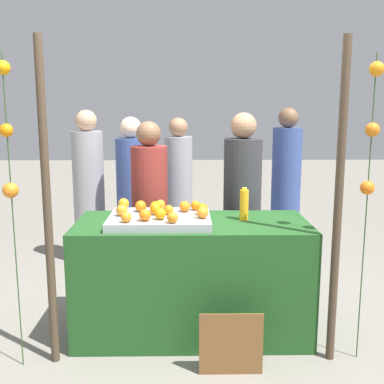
% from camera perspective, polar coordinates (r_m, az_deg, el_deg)
% --- Properties ---
extents(ground_plane, '(24.00, 24.00, 0.00)m').
position_cam_1_polar(ground_plane, '(3.85, 0.04, -16.47)').
color(ground_plane, gray).
extents(stall_counter, '(1.75, 0.77, 0.88)m').
position_cam_1_polar(stall_counter, '(3.67, 0.04, -10.32)').
color(stall_counter, '#1E4C1E').
rests_on(stall_counter, ground_plane).
extents(orange_tray, '(0.75, 0.57, 0.06)m').
position_cam_1_polar(orange_tray, '(3.49, -3.94, -3.33)').
color(orange_tray, '#9EA0A5').
rests_on(orange_tray, stall_counter).
extents(orange_0, '(0.07, 0.07, 0.07)m').
position_cam_1_polar(orange_0, '(3.50, -2.88, -2.16)').
color(orange_0, orange).
rests_on(orange_0, orange_tray).
extents(orange_1, '(0.08, 0.08, 0.08)m').
position_cam_1_polar(orange_1, '(3.35, -3.87, -2.66)').
color(orange_1, orange).
rests_on(orange_1, orange_tray).
extents(orange_2, '(0.09, 0.09, 0.09)m').
position_cam_1_polar(orange_2, '(3.61, -6.26, -1.73)').
color(orange_2, orange).
rests_on(orange_2, orange_tray).
extents(orange_3, '(0.09, 0.09, 0.09)m').
position_cam_1_polar(orange_3, '(3.48, 1.23, -2.10)').
color(orange_3, orange).
rests_on(orange_3, orange_tray).
extents(orange_4, '(0.08, 0.08, 0.08)m').
position_cam_1_polar(orange_4, '(3.38, 1.31, -2.52)').
color(orange_4, orange).
rests_on(orange_4, orange_tray).
extents(orange_5, '(0.08, 0.08, 0.08)m').
position_cam_1_polar(orange_5, '(3.49, -8.54, -2.22)').
color(orange_5, orange).
rests_on(orange_5, orange_tray).
extents(orange_6, '(0.08, 0.08, 0.08)m').
position_cam_1_polar(orange_6, '(3.59, -0.89, -1.77)').
color(orange_6, orange).
rests_on(orange_6, orange_tray).
extents(orange_7, '(0.08, 0.08, 0.08)m').
position_cam_1_polar(orange_7, '(3.59, -4.47, -1.79)').
color(orange_7, orange).
rests_on(orange_7, orange_tray).
extents(orange_8, '(0.08, 0.08, 0.08)m').
position_cam_1_polar(orange_8, '(3.25, -2.38, -3.12)').
color(orange_8, orange).
rests_on(orange_8, orange_tray).
extents(orange_9, '(0.08, 0.08, 0.08)m').
position_cam_1_polar(orange_9, '(3.68, -3.87, -1.53)').
color(orange_9, orange).
rests_on(orange_9, orange_tray).
extents(orange_10, '(0.08, 0.08, 0.08)m').
position_cam_1_polar(orange_10, '(3.32, -5.75, -2.81)').
color(orange_10, orange).
rests_on(orange_10, orange_tray).
extents(orange_11, '(0.08, 0.08, 0.08)m').
position_cam_1_polar(orange_11, '(3.29, -8.02, -3.02)').
color(orange_11, orange).
rests_on(orange_11, orange_tray).
extents(orange_12, '(0.09, 0.09, 0.09)m').
position_cam_1_polar(orange_12, '(3.72, -8.32, -1.40)').
color(orange_12, orange).
rests_on(orange_12, orange_tray).
extents(orange_13, '(0.08, 0.08, 0.08)m').
position_cam_1_polar(orange_13, '(3.50, -4.48, -2.09)').
color(orange_13, orange).
rests_on(orange_13, orange_tray).
extents(orange_14, '(0.07, 0.07, 0.07)m').
position_cam_1_polar(orange_14, '(3.64, 0.43, -1.65)').
color(orange_14, orange).
rests_on(orange_14, orange_tray).
extents(juice_bottle, '(0.07, 0.07, 0.25)m').
position_cam_1_polar(juice_bottle, '(3.59, 6.35, -1.53)').
color(juice_bottle, '#FAA719').
rests_on(juice_bottle, stall_counter).
extents(chalkboard_sign, '(0.42, 0.03, 0.43)m').
position_cam_1_polar(chalkboard_sign, '(3.23, 4.76, -17.99)').
color(chalkboard_sign, brown).
rests_on(chalkboard_sign, ground_plane).
extents(vendor_left, '(0.32, 0.32, 1.61)m').
position_cam_1_polar(vendor_left, '(4.24, -5.14, -3.14)').
color(vendor_left, maroon).
rests_on(vendor_left, ground_plane).
extents(vendor_right, '(0.34, 0.34, 1.69)m').
position_cam_1_polar(vendor_right, '(4.25, 6.08, -2.63)').
color(vendor_right, '#333338').
rests_on(vendor_right, ground_plane).
extents(crowd_person_0, '(0.32, 0.32, 1.61)m').
position_cam_1_polar(crowd_person_0, '(5.51, -1.64, 0.04)').
color(crowd_person_0, '#99999E').
rests_on(crowd_person_0, ground_plane).
extents(crowd_person_1, '(0.34, 0.34, 1.70)m').
position_cam_1_polar(crowd_person_1, '(5.32, -12.41, -0.11)').
color(crowd_person_1, '#99999E').
rests_on(crowd_person_1, ground_plane).
extents(crowd_person_2, '(0.33, 0.33, 1.63)m').
position_cam_1_polar(crowd_person_2, '(4.99, 5.91, -1.00)').
color(crowd_person_2, '#384C8C').
rests_on(crowd_person_2, ground_plane).
extents(crowd_person_3, '(0.35, 0.35, 1.72)m').
position_cam_1_polar(crowd_person_3, '(5.72, 11.34, 0.75)').
color(crowd_person_3, '#384C8C').
rests_on(crowd_person_3, ground_plane).
extents(crowd_person_4, '(0.33, 0.33, 1.63)m').
position_cam_1_polar(crowd_person_4, '(5.00, -7.26, -0.99)').
color(crowd_person_4, '#384C8C').
rests_on(crowd_person_4, ground_plane).
extents(canopy_post_left, '(0.06, 0.06, 2.18)m').
position_cam_1_polar(canopy_post_left, '(3.20, -17.19, -1.75)').
color(canopy_post_left, '#473828').
rests_on(canopy_post_left, ground_plane).
extents(canopy_post_right, '(0.06, 0.06, 2.18)m').
position_cam_1_polar(canopy_post_right, '(3.24, 17.34, -1.64)').
color(canopy_post_right, '#473828').
rests_on(canopy_post_right, ground_plane).
extents(garland_strand_left, '(0.10, 0.10, 2.07)m').
position_cam_1_polar(garland_strand_left, '(3.16, -21.53, 5.66)').
color(garland_strand_left, '#2D4C23').
rests_on(garland_strand_left, ground_plane).
extents(garland_strand_right, '(0.11, 0.10, 2.07)m').
position_cam_1_polar(garland_strand_right, '(3.25, 21.03, 6.77)').
color(garland_strand_right, '#2D4C23').
rests_on(garland_strand_right, ground_plane).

